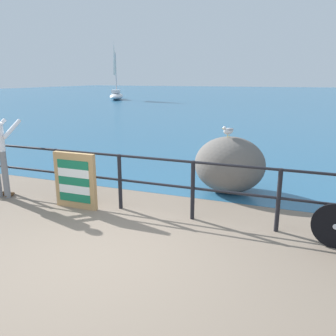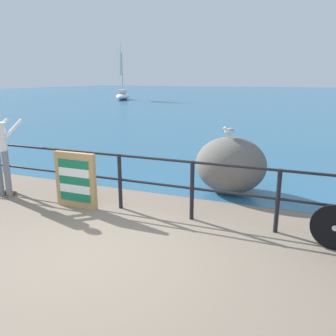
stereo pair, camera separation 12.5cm
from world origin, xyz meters
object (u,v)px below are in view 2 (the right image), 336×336
(person_at_railing, at_px, (1,148))
(folded_deckchair_stack, at_px, (76,180))
(sailboat, at_px, (123,93))
(breakwater_boulder_main, at_px, (231,165))
(seagull, at_px, (229,131))

(person_at_railing, relative_size, folded_deckchair_stack, 1.71)
(person_at_railing, relative_size, sailboat, 0.29)
(breakwater_boulder_main, relative_size, seagull, 4.54)
(person_at_railing, xyz_separation_m, sailboat, (-13.57, 28.99, -0.28))
(seagull, height_order, sailboat, sailboat)
(person_at_railing, relative_size, seagull, 5.50)
(folded_deckchair_stack, relative_size, seagull, 3.21)
(folded_deckchair_stack, height_order, sailboat, sailboat)
(seagull, bearing_deg, folded_deckchair_stack, -21.18)
(person_at_railing, relative_size, breakwater_boulder_main, 1.21)
(seagull, relative_size, sailboat, 0.05)
(breakwater_boulder_main, bearing_deg, seagull, -116.10)
(breakwater_boulder_main, height_order, sailboat, sailboat)
(sailboat, bearing_deg, folded_deckchair_stack, -173.46)
(folded_deckchair_stack, relative_size, sailboat, 0.17)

